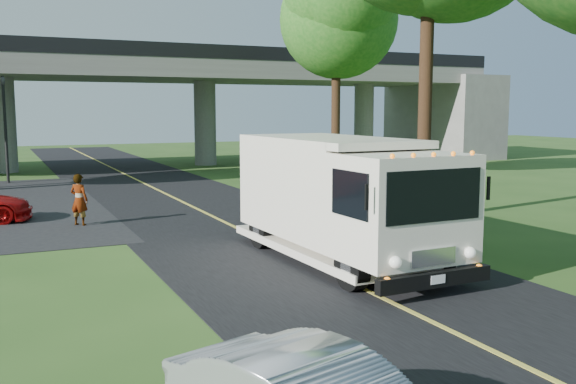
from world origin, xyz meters
TOP-DOWN VIEW (x-y plane):
  - ground at (0.00, 0.00)m, footprint 120.00×120.00m
  - road at (0.00, 10.00)m, footprint 7.00×90.00m
  - lane_line at (0.00, 10.00)m, footprint 0.12×90.00m
  - overpass at (0.00, 32.00)m, footprint 54.00×10.00m
  - traffic_signal at (-6.00, 26.00)m, footprint 0.18×0.22m
  - tree_right_far at (9.21, 19.84)m, footprint 5.77×5.67m
  - step_van at (0.78, 4.86)m, footprint 2.80×7.10m
  - pedestrian at (-4.27, 12.48)m, footprint 0.70×0.69m

SIDE VIEW (x-z plane):
  - ground at x=0.00m, z-range 0.00..0.00m
  - road at x=0.00m, z-range 0.00..0.02m
  - lane_line at x=0.00m, z-range 0.03..0.03m
  - pedestrian at x=-4.27m, z-range 0.00..1.63m
  - step_van at x=0.78m, z-range 0.13..3.07m
  - traffic_signal at x=-6.00m, z-range 0.60..5.80m
  - overpass at x=0.00m, z-range 0.91..8.21m
  - tree_right_far at x=9.21m, z-range 2.81..13.80m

